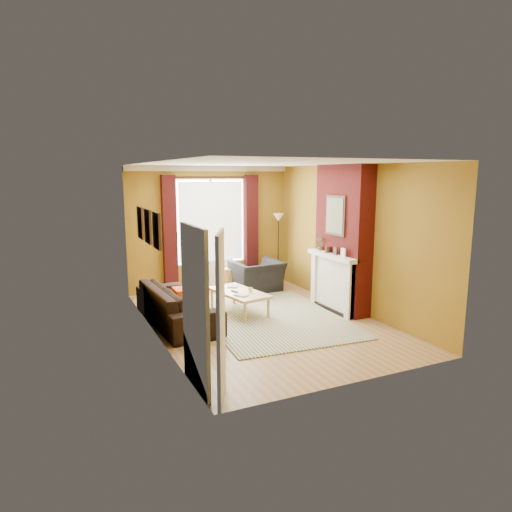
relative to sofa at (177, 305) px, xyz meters
name	(u,v)px	position (x,y,z in m)	size (l,w,h in m)	color
ground	(262,321)	(1.42, -0.51, -0.34)	(5.50, 5.50, 0.00)	olive
room_walls	(286,241)	(2.06, -0.24, 1.05)	(3.82, 5.54, 2.83)	olive
striped_rug	(271,318)	(1.64, -0.46, -0.33)	(2.60, 3.45, 0.02)	#344F90
sofa	(177,305)	(0.00, 0.00, 0.00)	(2.30, 0.90, 0.67)	black
armchair	(257,276)	(2.24, 1.45, 0.01)	(1.06, 0.92, 0.69)	black
coffee_table	(239,294)	(1.22, 0.08, 0.05)	(0.87, 1.39, 0.43)	#DABA7D
wicker_stool	(229,279)	(1.72, 1.89, -0.09)	(0.50, 0.50, 0.49)	olive
floor_lamp	(278,229)	(2.97, 1.82, 1.01)	(0.33, 0.33, 1.71)	black
book_a	(238,296)	(1.06, -0.28, 0.11)	(0.19, 0.25, 0.02)	#999999
book_b	(228,286)	(1.17, 0.53, 0.11)	(0.21, 0.29, 0.02)	#999999
mug	(250,290)	(1.39, -0.07, 0.14)	(0.09, 0.09, 0.08)	#999999
tv_remote	(235,291)	(1.13, 0.07, 0.11)	(0.10, 0.18, 0.02)	#252527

